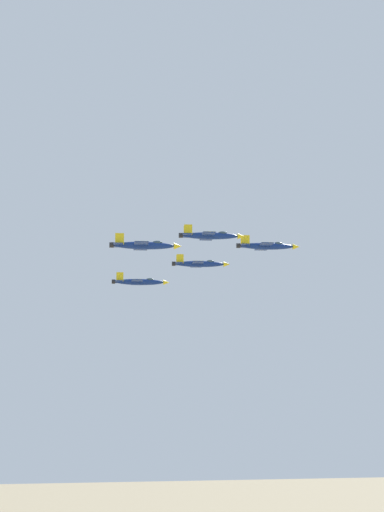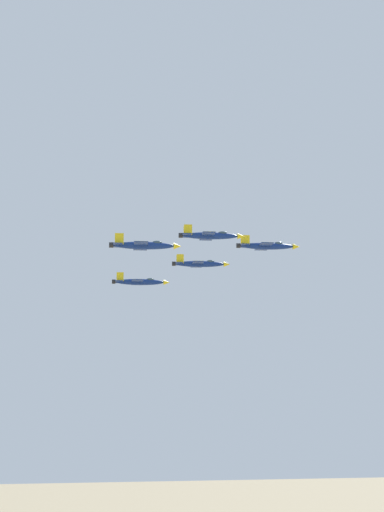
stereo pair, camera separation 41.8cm
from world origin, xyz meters
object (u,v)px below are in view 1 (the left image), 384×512
Objects in this scene: jet_lead at (267,246)px; jet_right_wingman at (210,236)px; jet_right_outer at (144,245)px; jet_left_outer at (139,282)px; jet_left_wingman at (200,264)px.

jet_lead is 1.04× the size of jet_right_wingman.
jet_right_wingman reaches higher than jet_right_outer.
jet_left_outer is at bearing 138.91° from jet_lead.
jet_left_wingman is 1.00× the size of jet_right_outer.
jet_left_wingman reaches higher than jet_left_outer.
jet_lead is at bearing 39.84° from jet_right_outer.
jet_left_wingman is 19.51m from jet_left_outer.
jet_right_outer is at bearing -110.35° from jet_left_wingman.
jet_lead is at bearing 40.82° from jet_right_wingman.
jet_left_wingman is 40.40m from jet_right_outer.
jet_right_wingman is (-2.33, -24.89, 1.87)m from jet_left_wingman.
jet_lead is 19.31m from jet_right_wingman.
jet_left_outer is at bearing 140.70° from jet_left_wingman.
jet_lead is at bearing -41.26° from jet_left_outer.
jet_left_outer is 50.00m from jet_right_outer.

